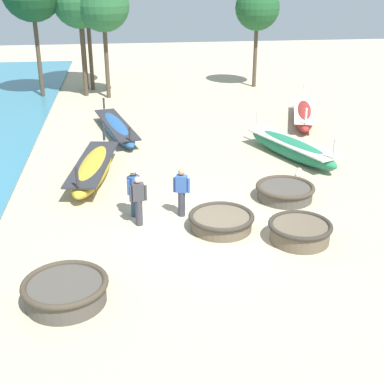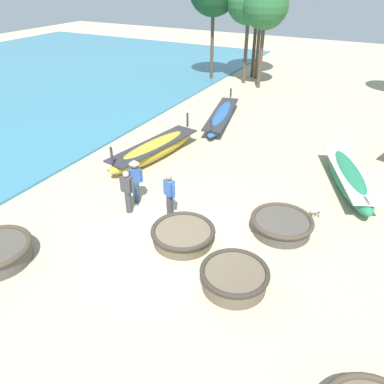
{
  "view_description": "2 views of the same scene",
  "coord_description": "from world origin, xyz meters",
  "px_view_note": "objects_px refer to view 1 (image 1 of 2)",
  "views": [
    {
      "loc": [
        -2.41,
        -13.86,
        7.36
      ],
      "look_at": [
        -0.51,
        1.16,
        0.8
      ],
      "focal_mm": 50.0,
      "sensor_mm": 36.0,
      "label": 1
    },
    {
      "loc": [
        4.71,
        -7.72,
        7.25
      ],
      "look_at": [
        -0.2,
        1.59,
        0.88
      ],
      "focal_mm": 35.0,
      "sensor_mm": 36.0,
      "label": 2
    }
  ],
  "objects_px": {
    "fisherman_standing_left": "(134,188)",
    "long_boat_blue_hull": "(304,114)",
    "coracle_beside_post": "(285,191)",
    "long_boat_red_hull": "(93,168)",
    "coracle_tilted": "(300,231)",
    "fisherman_crouching": "(138,200)",
    "long_boat_green_hull": "(116,128)",
    "dog": "(298,174)",
    "tree_leftmost": "(79,1)",
    "coracle_far_left": "(66,291)",
    "tree_center": "(103,6)",
    "coracle_weathered": "(221,221)",
    "fisherman_by_coracle": "(182,191)",
    "long_boat_white_hull": "(291,148)",
    "tree_left_mid": "(257,8)"
  },
  "relations": [
    {
      "from": "fisherman_standing_left",
      "to": "long_boat_blue_hull",
      "type": "bearing_deg",
      "value": 48.25
    },
    {
      "from": "coracle_beside_post",
      "to": "long_boat_red_hull",
      "type": "height_order",
      "value": "long_boat_red_hull"
    },
    {
      "from": "coracle_tilted",
      "to": "fisherman_crouching",
      "type": "relative_size",
      "value": 1.16
    },
    {
      "from": "fisherman_standing_left",
      "to": "long_boat_green_hull",
      "type": "bearing_deg",
      "value": 93.89
    },
    {
      "from": "coracle_beside_post",
      "to": "dog",
      "type": "xyz_separation_m",
      "value": [
        0.82,
        1.21,
        0.1
      ]
    },
    {
      "from": "coracle_beside_post",
      "to": "tree_leftmost",
      "type": "bearing_deg",
      "value": 114.85
    },
    {
      "from": "coracle_far_left",
      "to": "long_boat_green_hull",
      "type": "bearing_deg",
      "value": 85.13
    },
    {
      "from": "fisherman_standing_left",
      "to": "coracle_beside_post",
      "type": "bearing_deg",
      "value": 7.88
    },
    {
      "from": "long_boat_red_hull",
      "to": "dog",
      "type": "height_order",
      "value": "long_boat_red_hull"
    },
    {
      "from": "coracle_far_left",
      "to": "coracle_tilted",
      "type": "bearing_deg",
      "value": 19.4
    },
    {
      "from": "coracle_tilted",
      "to": "long_boat_green_hull",
      "type": "height_order",
      "value": "long_boat_green_hull"
    },
    {
      "from": "long_boat_blue_hull",
      "to": "long_boat_red_hull",
      "type": "relative_size",
      "value": 1.04
    },
    {
      "from": "dog",
      "to": "fisherman_crouching",
      "type": "bearing_deg",
      "value": -156.06
    },
    {
      "from": "coracle_far_left",
      "to": "tree_center",
      "type": "xyz_separation_m",
      "value": [
        0.65,
        20.56,
        4.8
      ]
    },
    {
      "from": "dog",
      "to": "coracle_weathered",
      "type": "bearing_deg",
      "value": -136.97
    },
    {
      "from": "long_boat_blue_hull",
      "to": "tree_leftmost",
      "type": "bearing_deg",
      "value": 147.15
    },
    {
      "from": "long_boat_blue_hull",
      "to": "long_boat_red_hull",
      "type": "height_order",
      "value": "long_boat_red_hull"
    },
    {
      "from": "coracle_far_left",
      "to": "dog",
      "type": "bearing_deg",
      "value": 39.96
    },
    {
      "from": "long_boat_blue_hull",
      "to": "coracle_beside_post",
      "type": "bearing_deg",
      "value": -111.75
    },
    {
      "from": "coracle_tilted",
      "to": "coracle_far_left",
      "type": "height_order",
      "value": "coracle_far_left"
    },
    {
      "from": "coracle_tilted",
      "to": "coracle_weathered",
      "type": "relative_size",
      "value": 0.93
    },
    {
      "from": "coracle_weathered",
      "to": "tree_center",
      "type": "height_order",
      "value": "tree_center"
    },
    {
      "from": "fisherman_standing_left",
      "to": "long_boat_red_hull",
      "type": "bearing_deg",
      "value": 112.83
    },
    {
      "from": "long_boat_blue_hull",
      "to": "tree_center",
      "type": "distance_m",
      "value": 12.57
    },
    {
      "from": "coracle_weathered",
      "to": "tree_center",
      "type": "xyz_separation_m",
      "value": [
        -3.61,
        17.31,
        4.85
      ]
    },
    {
      "from": "long_boat_green_hull",
      "to": "tree_leftmost",
      "type": "height_order",
      "value": "tree_leftmost"
    },
    {
      "from": "dog",
      "to": "long_boat_red_hull",
      "type": "bearing_deg",
      "value": 168.83
    },
    {
      "from": "fisherman_by_coracle",
      "to": "dog",
      "type": "height_order",
      "value": "fisherman_by_coracle"
    },
    {
      "from": "long_boat_white_hull",
      "to": "tree_center",
      "type": "bearing_deg",
      "value": 123.33
    },
    {
      "from": "long_boat_white_hull",
      "to": "fisherman_by_coracle",
      "type": "bearing_deg",
      "value": -136.02
    },
    {
      "from": "fisherman_standing_left",
      "to": "tree_leftmost",
      "type": "bearing_deg",
      "value": 98.14
    },
    {
      "from": "fisherman_by_coracle",
      "to": "fisherman_crouching",
      "type": "bearing_deg",
      "value": -160.67
    },
    {
      "from": "long_boat_blue_hull",
      "to": "fisherman_by_coracle",
      "type": "distance_m",
      "value": 12.17
    },
    {
      "from": "coracle_weathered",
      "to": "long_boat_red_hull",
      "type": "distance_m",
      "value": 6.02
    },
    {
      "from": "fisherman_by_coracle",
      "to": "dog",
      "type": "bearing_deg",
      "value": 25.28
    },
    {
      "from": "coracle_weathered",
      "to": "fisherman_crouching",
      "type": "height_order",
      "value": "fisherman_crouching"
    },
    {
      "from": "long_boat_red_hull",
      "to": "coracle_weathered",
      "type": "bearing_deg",
      "value": -49.0
    },
    {
      "from": "fisherman_by_coracle",
      "to": "dog",
      "type": "xyz_separation_m",
      "value": [
        4.4,
        2.08,
        -0.46
      ]
    },
    {
      "from": "long_boat_green_hull",
      "to": "tree_center",
      "type": "distance_m",
      "value": 8.79
    },
    {
      "from": "long_boat_blue_hull",
      "to": "long_boat_red_hull",
      "type": "bearing_deg",
      "value": -147.82
    },
    {
      "from": "fisherman_crouching",
      "to": "fisherman_by_coracle",
      "type": "bearing_deg",
      "value": 19.33
    },
    {
      "from": "coracle_beside_post",
      "to": "long_boat_white_hull",
      "type": "height_order",
      "value": "long_boat_white_hull"
    },
    {
      "from": "coracle_weathered",
      "to": "long_boat_green_hull",
      "type": "bearing_deg",
      "value": 107.48
    },
    {
      "from": "coracle_beside_post",
      "to": "long_boat_blue_hull",
      "type": "distance_m",
      "value": 9.65
    },
    {
      "from": "coracle_weathered",
      "to": "long_boat_blue_hull",
      "type": "xyz_separation_m",
      "value": [
        6.08,
        10.86,
        0.12
      ]
    },
    {
      "from": "fisherman_by_coracle",
      "to": "tree_left_mid",
      "type": "relative_size",
      "value": 0.26
    },
    {
      "from": "coracle_tilted",
      "to": "long_boat_blue_hull",
      "type": "relative_size",
      "value": 0.33
    },
    {
      "from": "coracle_tilted",
      "to": "coracle_weathered",
      "type": "height_order",
      "value": "coracle_tilted"
    },
    {
      "from": "fisherman_crouching",
      "to": "tree_center",
      "type": "relative_size",
      "value": 0.24
    },
    {
      "from": "long_boat_blue_hull",
      "to": "dog",
      "type": "xyz_separation_m",
      "value": [
        -2.75,
        -7.75,
        -0.02
      ]
    }
  ]
}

